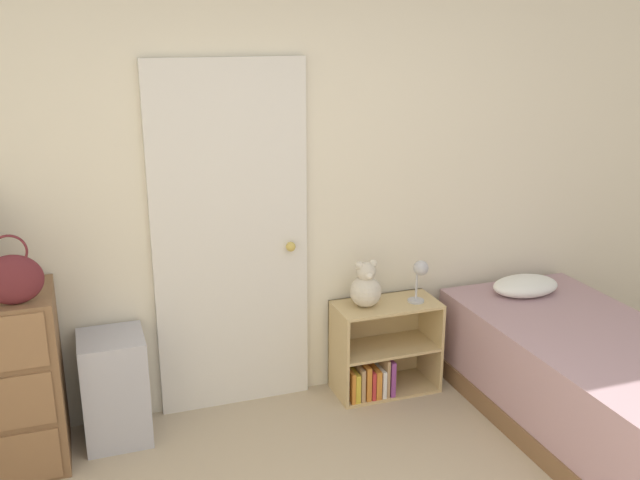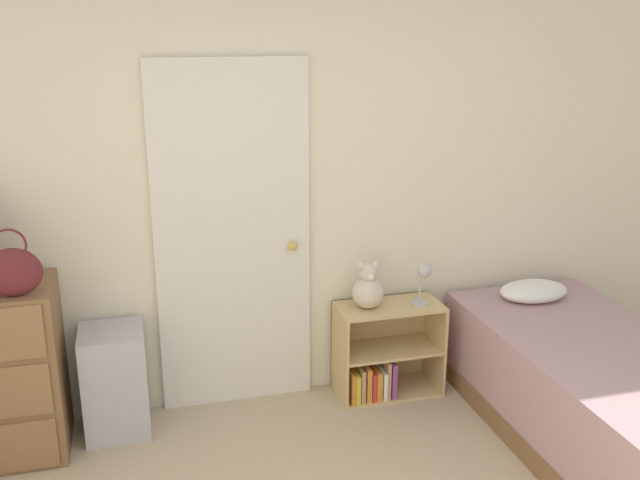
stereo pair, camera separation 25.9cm
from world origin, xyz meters
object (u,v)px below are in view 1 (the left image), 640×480
Objects in this scene: bookshelf at (378,356)px; desk_lamp at (420,273)px; bed at (595,384)px; teddy_bear at (366,287)px; handbag at (12,278)px; storage_bin at (115,388)px.

desk_lamp reaches higher than bookshelf.
teddy_bear is at bearing 141.93° from bed.
handbag is at bearing -175.06° from desk_lamp.
handbag is 1.30× the size of desk_lamp.
desk_lamp is at bearing 132.48° from bed.
handbag is 3.05m from bed.
teddy_bear is 0.15× the size of bed.
desk_lamp is (0.33, -0.04, 0.06)m from teddy_bear.
bed reaches higher than storage_bin.
handbag is at bearing -172.90° from teddy_bear.
bed is at bearing -11.20° from handbag.
bed reaches higher than bookshelf.
handbag is at bearing 168.80° from bed.
storage_bin is 2.11× the size of teddy_bear.
handbag is 0.17× the size of bed.
bookshelf is at bearing 139.15° from bed.
teddy_bear is 1.37m from bed.
teddy_bear is at bearing 0.57° from storage_bin.
handbag reaches higher than storage_bin.
teddy_bear is 0.34m from desk_lamp.
bed is at bearing -38.07° from teddy_bear.
desk_lamp is at bearing -0.90° from storage_bin.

